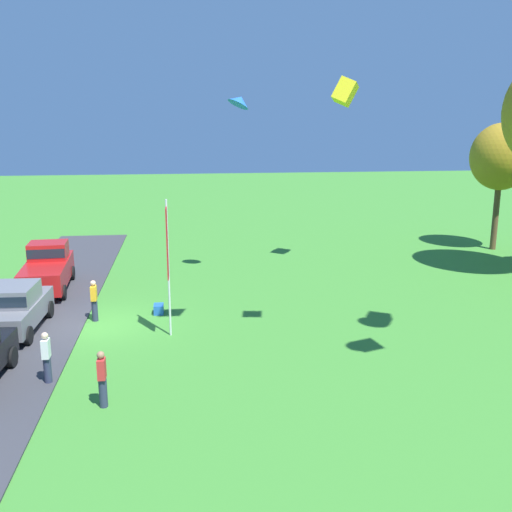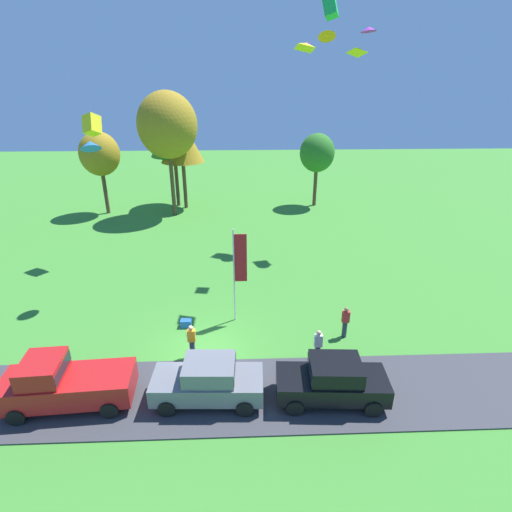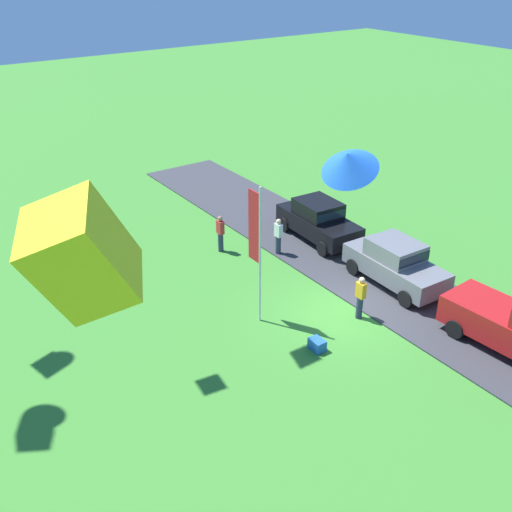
{
  "view_description": "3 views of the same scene",
  "coord_description": "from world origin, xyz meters",
  "px_view_note": "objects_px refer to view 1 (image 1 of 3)",
  "views": [
    {
      "loc": [
        23.15,
        3.64,
        8.3
      ],
      "look_at": [
        -0.51,
        6.36,
        2.55
      ],
      "focal_mm": 42.0,
      "sensor_mm": 36.0,
      "label": 1
    },
    {
      "loc": [
        1.84,
        -15.62,
        11.95
      ],
      "look_at": [
        2.68,
        5.82,
        2.45
      ],
      "focal_mm": 28.0,
      "sensor_mm": 36.0,
      "label": 2
    },
    {
      "loc": [
        -13.53,
        13.53,
        12.33
      ],
      "look_at": [
        -0.36,
        4.28,
        3.86
      ],
      "focal_mm": 42.0,
      "sensor_mm": 36.0,
      "label": 3
    }
  ],
  "objects_px": {
    "person_watching_sky": "(102,379)",
    "flag_banner": "(168,252)",
    "person_on_lawn": "(94,300)",
    "car_pickup_near_entrance": "(47,268)",
    "person_beside_suv": "(47,358)",
    "kite_box_mid_center": "(345,92)",
    "cooler_box": "(159,309)",
    "car_sedan_far_end": "(15,307)",
    "tree_center_back": "(501,157)",
    "kite_delta_topmost": "(240,101)"
  },
  "relations": [
    {
      "from": "person_beside_suv",
      "to": "kite_box_mid_center",
      "type": "bearing_deg",
      "value": 135.74
    },
    {
      "from": "car_sedan_far_end",
      "to": "kite_delta_topmost",
      "type": "relative_size",
      "value": 4.18
    },
    {
      "from": "tree_center_back",
      "to": "kite_delta_topmost",
      "type": "distance_m",
      "value": 17.24
    },
    {
      "from": "person_beside_suv",
      "to": "kite_box_mid_center",
      "type": "height_order",
      "value": "kite_box_mid_center"
    },
    {
      "from": "person_beside_suv",
      "to": "kite_delta_topmost",
      "type": "bearing_deg",
      "value": 147.91
    },
    {
      "from": "cooler_box",
      "to": "kite_delta_topmost",
      "type": "relative_size",
      "value": 0.52
    },
    {
      "from": "kite_delta_topmost",
      "to": "person_beside_suv",
      "type": "bearing_deg",
      "value": -32.09
    },
    {
      "from": "car_sedan_far_end",
      "to": "kite_box_mid_center",
      "type": "distance_m",
      "value": 18.82
    },
    {
      "from": "person_on_lawn",
      "to": "flag_banner",
      "type": "height_order",
      "value": "flag_banner"
    },
    {
      "from": "car_sedan_far_end",
      "to": "person_beside_suv",
      "type": "height_order",
      "value": "car_sedan_far_end"
    },
    {
      "from": "person_beside_suv",
      "to": "cooler_box",
      "type": "height_order",
      "value": "person_beside_suv"
    },
    {
      "from": "person_watching_sky",
      "to": "person_on_lawn",
      "type": "height_order",
      "value": "same"
    },
    {
      "from": "kite_box_mid_center",
      "to": "car_sedan_far_end",
      "type": "bearing_deg",
      "value": -61.25
    },
    {
      "from": "cooler_box",
      "to": "person_watching_sky",
      "type": "bearing_deg",
      "value": -8.61
    },
    {
      "from": "person_on_lawn",
      "to": "kite_box_mid_center",
      "type": "xyz_separation_m",
      "value": [
        -7.17,
        12.0,
        8.41
      ]
    },
    {
      "from": "person_watching_sky",
      "to": "cooler_box",
      "type": "xyz_separation_m",
      "value": [
        -8.11,
        1.23,
        -0.68
      ]
    },
    {
      "from": "car_pickup_near_entrance",
      "to": "cooler_box",
      "type": "distance_m",
      "value": 6.82
    },
    {
      "from": "car_pickup_near_entrance",
      "to": "kite_box_mid_center",
      "type": "height_order",
      "value": "kite_box_mid_center"
    },
    {
      "from": "person_on_lawn",
      "to": "car_pickup_near_entrance",
      "type": "bearing_deg",
      "value": -149.03
    },
    {
      "from": "car_pickup_near_entrance",
      "to": "car_sedan_far_end",
      "type": "xyz_separation_m",
      "value": [
        5.69,
        0.0,
        -0.07
      ]
    },
    {
      "from": "car_pickup_near_entrance",
      "to": "person_watching_sky",
      "type": "distance_m",
      "value": 12.9
    },
    {
      "from": "cooler_box",
      "to": "kite_box_mid_center",
      "type": "xyz_separation_m",
      "value": [
        -6.55,
        9.46,
        9.09
      ]
    },
    {
      "from": "car_pickup_near_entrance",
      "to": "person_beside_suv",
      "type": "relative_size",
      "value": 2.99
    },
    {
      "from": "car_sedan_far_end",
      "to": "kite_delta_topmost",
      "type": "xyz_separation_m",
      "value": [
        -6.45,
        9.28,
        7.77
      ]
    },
    {
      "from": "flag_banner",
      "to": "kite_delta_topmost",
      "type": "height_order",
      "value": "kite_delta_topmost"
    },
    {
      "from": "kite_box_mid_center",
      "to": "person_watching_sky",
      "type": "bearing_deg",
      "value": -36.1
    },
    {
      "from": "tree_center_back",
      "to": "kite_box_mid_center",
      "type": "bearing_deg",
      "value": -72.09
    },
    {
      "from": "cooler_box",
      "to": "person_beside_suv",
      "type": "bearing_deg",
      "value": -26.21
    },
    {
      "from": "car_sedan_far_end",
      "to": "person_beside_suv",
      "type": "bearing_deg",
      "value": 24.81
    },
    {
      "from": "person_on_lawn",
      "to": "kite_box_mid_center",
      "type": "distance_m",
      "value": 16.31
    },
    {
      "from": "flag_banner",
      "to": "kite_delta_topmost",
      "type": "bearing_deg",
      "value": 156.41
    },
    {
      "from": "car_pickup_near_entrance",
      "to": "cooler_box",
      "type": "height_order",
      "value": "car_pickup_near_entrance"
    },
    {
      "from": "person_beside_suv",
      "to": "flag_banner",
      "type": "bearing_deg",
      "value": 133.98
    },
    {
      "from": "person_watching_sky",
      "to": "flag_banner",
      "type": "height_order",
      "value": "flag_banner"
    },
    {
      "from": "car_pickup_near_entrance",
      "to": "car_sedan_far_end",
      "type": "height_order",
      "value": "car_pickup_near_entrance"
    },
    {
      "from": "kite_delta_topmost",
      "to": "car_pickup_near_entrance",
      "type": "bearing_deg",
      "value": -85.31
    },
    {
      "from": "person_beside_suv",
      "to": "cooler_box",
      "type": "xyz_separation_m",
      "value": [
        -6.39,
        3.14,
        -0.68
      ]
    },
    {
      "from": "person_beside_suv",
      "to": "person_on_lawn",
      "type": "height_order",
      "value": "same"
    },
    {
      "from": "cooler_box",
      "to": "kite_box_mid_center",
      "type": "relative_size",
      "value": 0.48
    },
    {
      "from": "car_pickup_near_entrance",
      "to": "person_on_lawn",
      "type": "relative_size",
      "value": 2.99
    },
    {
      "from": "person_watching_sky",
      "to": "cooler_box",
      "type": "distance_m",
      "value": 8.23
    },
    {
      "from": "person_on_lawn",
      "to": "tree_center_back",
      "type": "xyz_separation_m",
      "value": [
        -10.6,
        22.61,
        4.77
      ]
    },
    {
      "from": "flag_banner",
      "to": "car_pickup_near_entrance",
      "type": "bearing_deg",
      "value": -139.43
    },
    {
      "from": "kite_delta_topmost",
      "to": "kite_box_mid_center",
      "type": "distance_m",
      "value": 5.82
    },
    {
      "from": "person_beside_suv",
      "to": "flag_banner",
      "type": "height_order",
      "value": "flag_banner"
    },
    {
      "from": "cooler_box",
      "to": "tree_center_back",
      "type": "bearing_deg",
      "value": 116.43
    },
    {
      "from": "person_watching_sky",
      "to": "flag_banner",
      "type": "bearing_deg",
      "value": 161.36
    },
    {
      "from": "person_on_lawn",
      "to": "tree_center_back",
      "type": "distance_m",
      "value": 25.42
    },
    {
      "from": "person_beside_suv",
      "to": "cooler_box",
      "type": "bearing_deg",
      "value": 153.79
    },
    {
      "from": "car_pickup_near_entrance",
      "to": "kite_box_mid_center",
      "type": "relative_size",
      "value": 4.34
    }
  ]
}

